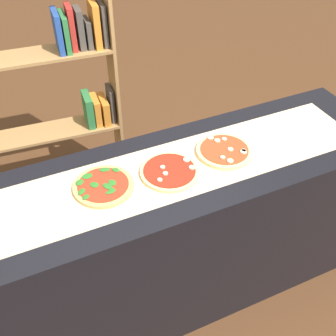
# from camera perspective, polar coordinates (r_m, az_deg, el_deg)

# --- Properties ---
(ground_plane) EXTENTS (12.00, 12.00, 0.00)m
(ground_plane) POSITION_cam_1_polar(r_m,az_deg,el_deg) (2.55, 0.00, -16.09)
(ground_plane) COLOR #4C2D19
(counter) EXTENTS (2.24, 0.60, 0.91)m
(counter) POSITION_cam_1_polar(r_m,az_deg,el_deg) (2.18, 0.00, -9.53)
(counter) COLOR black
(counter) RESTS_ON ground_plane
(parchment_paper) EXTENTS (1.90, 0.37, 0.00)m
(parchment_paper) POSITION_cam_1_polar(r_m,az_deg,el_deg) (1.85, 0.00, -0.45)
(parchment_paper) COLOR beige
(parchment_paper) RESTS_ON counter
(pizza_spinach_0) EXTENTS (0.26, 0.26, 0.02)m
(pizza_spinach_0) POSITION_cam_1_polar(r_m,az_deg,el_deg) (1.78, -8.86, -2.41)
(pizza_spinach_0) COLOR tan
(pizza_spinach_0) RESTS_ON parchment_paper
(pizza_mushroom_1) EXTENTS (0.26, 0.26, 0.02)m
(pizza_mushroom_1) POSITION_cam_1_polar(r_m,az_deg,el_deg) (1.83, 0.22, -0.49)
(pizza_mushroom_1) COLOR #E5C17F
(pizza_mushroom_1) RESTS_ON parchment_paper
(pizza_mushroom_2) EXTENTS (0.26, 0.26, 0.03)m
(pizza_mushroom_2) POSITION_cam_1_polar(r_m,az_deg,el_deg) (1.96, 7.70, 2.34)
(pizza_mushroom_2) COLOR #E5C17F
(pizza_mushroom_2) RESTS_ON parchment_paper
(bookshelf) EXTENTS (0.95, 0.30, 1.61)m
(bookshelf) POSITION_cam_1_polar(r_m,az_deg,el_deg) (2.72, -14.11, 9.01)
(bookshelf) COLOR #A87A47
(bookshelf) RESTS_ON ground_plane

